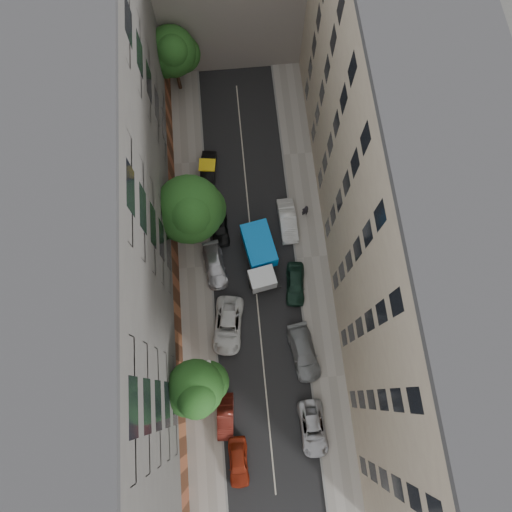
{
  "coord_description": "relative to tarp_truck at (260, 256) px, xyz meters",
  "views": [
    {
      "loc": [
        -0.9,
        -12.12,
        41.11
      ],
      "look_at": [
        0.12,
        -1.25,
        6.0
      ],
      "focal_mm": 32.0,
      "sensor_mm": 36.0,
      "label": 1
    }
  ],
  "objects": [
    {
      "name": "road_surface",
      "position": [
        -0.6,
        -0.13,
        -1.54
      ],
      "size": [
        8.0,
        44.0,
        0.02
      ],
      "primitive_type": "cube",
      "color": "black",
      "rests_on": "ground"
    },
    {
      "name": "lamp_post",
      "position": [
        -4.8,
        -9.41,
        2.48
      ],
      "size": [
        0.36,
        0.36,
        6.26
      ],
      "color": "#175127",
      "rests_on": "sidewalk_left"
    },
    {
      "name": "car_right_2",
      "position": [
        3.0,
        -2.73,
        -0.84
      ],
      "size": [
        2.16,
        4.32,
        1.41
      ],
      "primitive_type": "imported",
      "rotation": [
        0.0,
        0.0,
        -0.12
      ],
      "color": "#152F23",
      "rests_on": "ground"
    },
    {
      "name": "tree_mid",
      "position": [
        -5.54,
        3.06,
        4.34
      ],
      "size": [
        5.98,
        5.81,
        8.85
      ],
      "color": "#382619",
      "rests_on": "sidewalk_left"
    },
    {
      "name": "car_right_1",
      "position": [
        3.0,
        -8.93,
        -0.8
      ],
      "size": [
        2.81,
        5.36,
        1.48
      ],
      "primitive_type": "imported",
      "rotation": [
        0.0,
        0.0,
        0.15
      ],
      "color": "gray",
      "rests_on": "ground"
    },
    {
      "name": "tree_far",
      "position": [
        -6.47,
        19.76,
        3.78
      ],
      "size": [
        5.06,
        4.75,
        7.83
      ],
      "color": "#382619",
      "rests_on": "sidewalk_left"
    },
    {
      "name": "tree_near",
      "position": [
        -5.83,
        -11.29,
        4.41
      ],
      "size": [
        4.73,
        4.36,
        8.45
      ],
      "color": "#382619",
      "rests_on": "sidewalk_left"
    },
    {
      "name": "car_right_0",
      "position": [
        3.0,
        -15.13,
        -0.9
      ],
      "size": [
        2.26,
        4.7,
        1.29
      ],
      "primitive_type": "imported",
      "rotation": [
        0.0,
        0.0,
        0.02
      ],
      "color": "#B2B2B7",
      "rests_on": "ground"
    },
    {
      "name": "car_right_3",
      "position": [
        3.0,
        3.47,
        -0.81
      ],
      "size": [
        1.71,
        4.5,
        1.47
      ],
      "primitive_type": "imported",
      "rotation": [
        0.0,
        0.0,
        0.03
      ],
      "color": "silver",
      "rests_on": "ground"
    },
    {
      "name": "car_left_4",
      "position": [
        -3.48,
        3.47,
        -0.87
      ],
      "size": [
        1.76,
        4.01,
        1.35
      ],
      "primitive_type": "imported",
      "rotation": [
        0.0,
        0.0,
        0.04
      ],
      "color": "black",
      "rests_on": "ground"
    },
    {
      "name": "building_right",
      "position": [
        10.4,
        -0.13,
        8.45
      ],
      "size": [
        8.0,
        44.0,
        20.0
      ],
      "primitive_type": "cube",
      "color": "#B6A88E",
      "rests_on": "ground"
    },
    {
      "name": "building_left",
      "position": [
        -11.6,
        -0.13,
        8.45
      ],
      "size": [
        8.0,
        44.0,
        20.0
      ],
      "primitive_type": "cube",
      "color": "#504D4A",
      "rests_on": "ground"
    },
    {
      "name": "car_left_0",
      "position": [
        -3.4,
        -17.13,
        -0.87
      ],
      "size": [
        1.62,
        3.96,
        1.35
      ],
      "primitive_type": "imported",
      "rotation": [
        0.0,
        0.0,
        -0.01
      ],
      "color": "maroon",
      "rests_on": "ground"
    },
    {
      "name": "ground",
      "position": [
        -0.6,
        -0.13,
        -1.55
      ],
      "size": [
        120.0,
        120.0,
        0.0
      ],
      "primitive_type": "plane",
      "color": "#4C4C49",
      "rests_on": "ground"
    },
    {
      "name": "pedestrian",
      "position": [
        4.75,
        4.23,
        -0.48
      ],
      "size": [
        0.71,
        0.52,
        1.82
      ],
      "primitive_type": "imported",
      "rotation": [
        0.0,
        0.0,
        3.27
      ],
      "color": "black",
      "rests_on": "sidewalk_right"
    },
    {
      "name": "car_left_2",
      "position": [
        -3.4,
        -5.94,
        -0.81
      ],
      "size": [
        3.26,
        5.6,
        1.47
      ],
      "primitive_type": "imported",
      "rotation": [
        0.0,
        0.0,
        -0.16
      ],
      "color": "silver",
      "rests_on": "ground"
    },
    {
      "name": "sidewalk_right",
      "position": [
        4.9,
        -0.13,
        -1.47
      ],
      "size": [
        3.0,
        44.0,
        0.15
      ],
      "primitive_type": "cube",
      "color": "gray",
      "rests_on": "ground"
    },
    {
      "name": "tarp_truck",
      "position": [
        0.0,
        0.0,
        0.0
      ],
      "size": [
        3.41,
        6.44,
        2.81
      ],
      "rotation": [
        0.0,
        0.0,
        0.18
      ],
      "color": "black",
      "rests_on": "ground"
    },
    {
      "name": "car_left_1",
      "position": [
        -4.2,
        -13.53,
        -0.91
      ],
      "size": [
        1.62,
        3.94,
        1.27
      ],
      "primitive_type": "imported",
      "rotation": [
        0.0,
        0.0,
        -0.07
      ],
      "color": "#4C150F",
      "rests_on": "ground"
    },
    {
      "name": "car_left_3",
      "position": [
        -4.2,
        -0.33,
        -0.89
      ],
      "size": [
        2.39,
        4.74,
        1.32
      ],
      "primitive_type": "imported",
      "rotation": [
        0.0,
        0.0,
        0.12
      ],
      "color": "silver",
      "rests_on": "ground"
    },
    {
      "name": "sidewalk_left",
      "position": [
        -6.1,
        -0.13,
        -1.47
      ],
      "size": [
        3.0,
        44.0,
        0.15
      ],
      "primitive_type": "cube",
      "color": "gray",
      "rests_on": "ground"
    },
    {
      "name": "car_left_5",
      "position": [
        -4.2,
        9.55,
        -0.87
      ],
      "size": [
        1.94,
        4.22,
        1.34
      ],
      "primitive_type": "imported",
      "rotation": [
        0.0,
        0.0,
        -0.13
      ],
      "color": "black",
      "rests_on": "ground"
    }
  ]
}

